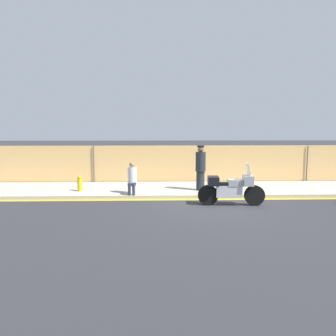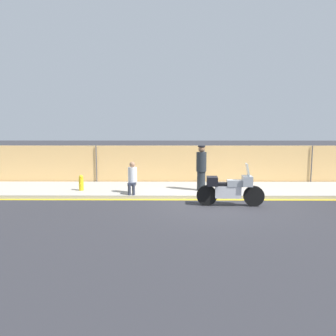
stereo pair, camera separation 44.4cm
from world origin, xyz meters
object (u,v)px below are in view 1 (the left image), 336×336
Objects in this scene: officer_standing at (201,167)px; fire_hydrant at (80,183)px; person_seated_on_curb at (132,176)px; motorcycle at (231,188)px.

fire_hydrant is (-4.80, -0.05, -0.61)m from officer_standing.
fire_hydrant is at bearing 164.83° from person_seated_on_curb.
officer_standing is at bearing 13.15° from person_seated_on_curb.
officer_standing reaches higher than fire_hydrant.
motorcycle is 1.27× the size of officer_standing.
officer_standing is 4.84m from fire_hydrant.
person_seated_on_curb is at bearing 161.71° from motorcycle.
motorcycle is 5.92m from fire_hydrant.
motorcycle is 1.88× the size of person_seated_on_curb.
person_seated_on_curb reaches higher than fire_hydrant.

